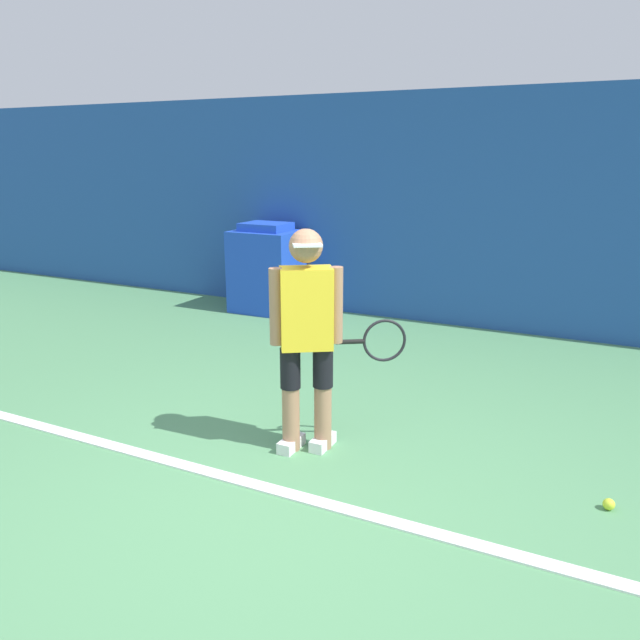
% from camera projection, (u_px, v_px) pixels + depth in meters
% --- Properties ---
extents(ground_plane, '(24.00, 24.00, 0.00)m').
position_uv_depth(ground_plane, '(271.00, 505.00, 3.64)').
color(ground_plane, '#518C5B').
extents(back_wall, '(24.00, 0.10, 2.67)m').
position_uv_depth(back_wall, '(468.00, 212.00, 7.09)').
color(back_wall, '#234C99').
rests_on(back_wall, ground_plane).
extents(court_baseline, '(21.60, 0.10, 0.01)m').
position_uv_depth(court_baseline, '(283.00, 492.00, 3.76)').
color(court_baseline, white).
rests_on(court_baseline, ground_plane).
extents(tennis_player, '(0.78, 0.56, 1.52)m').
position_uv_depth(tennis_player, '(308.00, 332.00, 4.12)').
color(tennis_player, '#A37556').
rests_on(tennis_player, ground_plane).
extents(tennis_ball, '(0.07, 0.07, 0.07)m').
position_uv_depth(tennis_ball, '(609.00, 504.00, 3.58)').
color(tennis_ball, '#D1E533').
rests_on(tennis_ball, ground_plane).
extents(covered_chair, '(0.82, 0.67, 1.14)m').
position_uv_depth(covered_chair, '(267.00, 269.00, 7.98)').
color(covered_chair, blue).
rests_on(covered_chair, ground_plane).
extents(water_bottle, '(0.08, 0.08, 0.22)m').
position_uv_depth(water_bottle, '(308.00, 311.00, 7.66)').
color(water_bottle, white).
rests_on(water_bottle, ground_plane).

